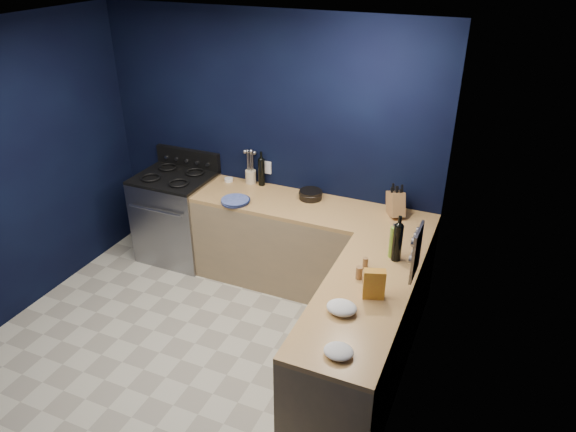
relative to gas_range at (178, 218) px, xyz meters
The scene contains 27 objects.
floor 1.76m from the gas_range, 56.78° to the right, with size 3.50×3.50×0.02m, color beige.
ceiling 2.74m from the gas_range, 56.78° to the right, with size 3.50×3.50×0.02m, color silver.
wall_back 1.30m from the gas_range, 20.08° to the left, with size 3.50×0.02×2.60m, color black.
wall_right 3.16m from the gas_range, 27.83° to the right, with size 0.02×3.50×2.60m, color black.
cab_back 1.53m from the gas_range, ahead, with size 2.30×0.63×0.86m, color #987D57.
top_back 1.59m from the gas_range, ahead, with size 2.30×0.63×0.04m, color olive.
cab_right 2.62m from the gas_range, 25.64° to the right, with size 0.63×1.67×0.86m, color #987D57.
top_right 2.66m from the gas_range, 25.64° to the right, with size 0.63×1.67×0.04m, color olive.
gas_range is the anchor object (origin of this frame).
oven_door 0.32m from the gas_range, 90.00° to the right, with size 0.59×0.02×0.42m, color black.
cooktop 0.48m from the gas_range, ahead, with size 0.76×0.66×0.03m, color black.
backguard 0.65m from the gas_range, 90.00° to the left, with size 0.76×0.06×0.20m, color black.
spice_panel 2.89m from the gas_range, 18.08° to the right, with size 0.02×0.28×0.38m, color gray.
wall_outlet 1.16m from the gas_range, 18.88° to the left, with size 0.09×0.02×0.13m, color white.
plate_stack 0.97m from the gas_range, 13.13° to the right, with size 0.27×0.27×0.03m, color #3C4C8E.
ramekin 0.74m from the gas_range, 21.55° to the left, with size 0.09×0.09×0.03m, color white.
utensil_crock 0.96m from the gas_range, 19.42° to the left, with size 0.11×0.11×0.14m, color beige.
wine_bottle_back 1.10m from the gas_range, 16.87° to the left, with size 0.07×0.07×0.28m, color black.
lemon_basket 1.55m from the gas_range, ahead, with size 0.22×0.22×0.08m, color black.
knife_block 2.36m from the gas_range, ahead, with size 0.12×0.20×0.22m, color olive.
wine_bottle_right 2.61m from the gas_range, 13.25° to the right, with size 0.08×0.08×0.31m, color black.
oil_bottle 2.56m from the gas_range, 12.76° to the right, with size 0.06×0.06×0.26m, color olive.
spice_jar_near 2.47m from the gas_range, 19.16° to the right, with size 0.04×0.04×0.09m, color olive.
spice_jar_far 2.52m from the gas_range, 22.49° to the right, with size 0.05×0.05×0.10m, color olive.
crouton_bag 2.74m from the gas_range, 24.82° to the right, with size 0.15×0.07×0.22m, color red.
towel_front 2.71m from the gas_range, 31.03° to the right, with size 0.21×0.18×0.07m, color white.
towel_end 3.03m from the gas_range, 36.53° to the right, with size 0.19×0.17×0.06m, color white.
Camera 1 is at (2.17, -2.74, 3.17)m, focal length 33.14 mm.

